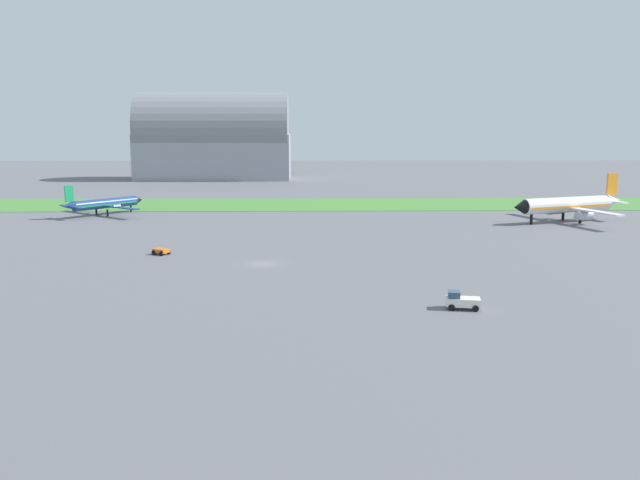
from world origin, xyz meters
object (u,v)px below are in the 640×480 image
airplane_parked_jet_far (569,205)px  pushback_tug_near_gate (462,301)px  baggage_cart_midfield (161,251)px  airplane_taxiing_turboprop (104,203)px

airplane_parked_jet_far → pushback_tug_near_gate: bearing=40.6°
airplane_parked_jet_far → baggage_cart_midfield: (-76.99, -33.78, -3.00)m
airplane_taxiing_turboprop → pushback_tug_near_gate: 100.18m
pushback_tug_near_gate → baggage_cart_midfield: pushback_tug_near_gate is taller
airplane_parked_jet_far → airplane_taxiing_turboprop: airplane_parked_jet_far is taller
airplane_taxiing_turboprop → baggage_cart_midfield: 52.08m
airplane_taxiing_turboprop → pushback_tug_near_gate: (62.05, -78.63, -1.73)m
airplane_parked_jet_far → baggage_cart_midfield: airplane_parked_jet_far is taller
pushback_tug_near_gate → airplane_taxiing_turboprop: bearing=-41.2°
airplane_parked_jet_far → pushback_tug_near_gate: (-37.68, -65.60, -2.66)m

